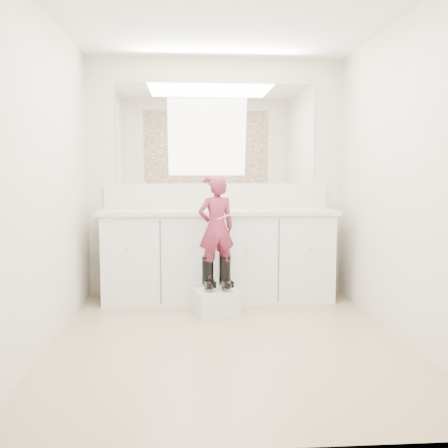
{
  "coord_description": "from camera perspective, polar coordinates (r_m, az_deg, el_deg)",
  "views": [
    {
      "loc": [
        -0.28,
        -3.61,
        1.23
      ],
      "look_at": [
        0.02,
        0.78,
        0.79
      ],
      "focal_mm": 40.0,
      "sensor_mm": 36.0,
      "label": 1
    }
  ],
  "objects": [
    {
      "name": "wall_back",
      "position": [
        5.12,
        -0.84,
        5.33
      ],
      "size": [
        2.6,
        0.0,
        2.6
      ],
      "primitive_type": "plane",
      "rotation": [
        1.57,
        0.0,
        0.0
      ],
      "color": "beige",
      "rests_on": "floor"
    },
    {
      "name": "countertop",
      "position": [
        4.84,
        -0.65,
        1.4
      ],
      "size": [
        2.28,
        0.58,
        0.04
      ],
      "primitive_type": "cube",
      "color": "beige",
      "rests_on": "vanity_cabinet"
    },
    {
      "name": "toothbrush",
      "position": [
        4.24,
        0.11,
        0.87
      ],
      "size": [
        0.13,
        0.04,
        0.06
      ],
      "primitive_type": "cylinder",
      "rotation": [
        0.0,
        1.22,
        0.24
      ],
      "color": "pink",
      "rests_on": "toddler"
    },
    {
      "name": "soap_bottle",
      "position": [
        4.87,
        -2.01,
        2.63
      ],
      "size": [
        0.1,
        0.1,
        0.16
      ],
      "primitive_type": "imported",
      "rotation": [
        0.0,
        0.0,
        -0.38
      ],
      "color": "silver",
      "rests_on": "countertop"
    },
    {
      "name": "toddler",
      "position": [
        4.33,
        -0.89,
        -0.44
      ],
      "size": [
        0.37,
        0.28,
        0.89
      ],
      "primitive_type": "imported",
      "rotation": [
        0.0,
        0.0,
        3.38
      ],
      "color": "#AF3558",
      "rests_on": "step_stool"
    },
    {
      "name": "boot_right",
      "position": [
        4.39,
        0.1,
        -5.6
      ],
      "size": [
        0.15,
        0.22,
        0.29
      ],
      "primitive_type": null,
      "rotation": [
        0.0,
        0.0,
        0.24
      ],
      "color": "black",
      "rests_on": "step_stool"
    },
    {
      "name": "step_stool",
      "position": [
        4.43,
        -0.87,
        -8.95
      ],
      "size": [
        0.41,
        0.37,
        0.23
      ],
      "primitive_type": "cube",
      "rotation": [
        0.0,
        0.0,
        0.24
      ],
      "color": "silver",
      "rests_on": "floor"
    },
    {
      "name": "vanity_cabinet",
      "position": [
        4.91,
        -0.65,
        -3.77
      ],
      "size": [
        2.2,
        0.55,
        0.85
      ],
      "primitive_type": "cube",
      "color": "silver",
      "rests_on": "floor"
    },
    {
      "name": "wall_front",
      "position": [
        2.13,
        3.66,
        4.85
      ],
      "size": [
        2.6,
        0.0,
        2.6
      ],
      "primitive_type": "plane",
      "rotation": [
        -1.57,
        0.0,
        0.0
      ],
      "color": "beige",
      "rests_on": "floor"
    },
    {
      "name": "backsplash",
      "position": [
        5.11,
        -0.83,
        3.25
      ],
      "size": [
        2.28,
        0.03,
        0.25
      ],
      "primitive_type": "cube",
      "color": "beige",
      "rests_on": "countertop"
    },
    {
      "name": "faucet",
      "position": [
        5.0,
        -0.76,
        2.34
      ],
      "size": [
        0.08,
        0.08,
        0.1
      ],
      "primitive_type": "cylinder",
      "color": "silver",
      "rests_on": "countertop"
    },
    {
      "name": "wall_left",
      "position": [
        3.75,
        -19.8,
        4.88
      ],
      "size": [
        0.0,
        3.0,
        3.0
      ],
      "primitive_type": "plane",
      "rotation": [
        1.57,
        0.0,
        1.57
      ],
      "color": "beige",
      "rests_on": "floor"
    },
    {
      "name": "ceiling",
      "position": [
        3.81,
        0.5,
        23.56
      ],
      "size": [
        3.0,
        3.0,
        0.0
      ],
      "primitive_type": "plane",
      "rotation": [
        3.14,
        0.0,
        0.0
      ],
      "color": "white",
      "rests_on": "wall_back"
    },
    {
      "name": "boot_left",
      "position": [
        4.38,
        -1.87,
        -5.62
      ],
      "size": [
        0.15,
        0.22,
        0.29
      ],
      "primitive_type": null,
      "rotation": [
        0.0,
        0.0,
        0.24
      ],
      "color": "black",
      "rests_on": "step_stool"
    },
    {
      "name": "floor",
      "position": [
        3.83,
        0.47,
        -13.08
      ],
      "size": [
        3.0,
        3.0,
        0.0
      ],
      "primitive_type": "plane",
      "color": "#847856",
      "rests_on": "ground"
    },
    {
      "name": "dot_panel",
      "position": [
        2.18,
        3.7,
        16.76
      ],
      "size": [
        2.0,
        0.01,
        1.2
      ],
      "primitive_type": "cube",
      "color": "#472819",
      "rests_on": "wall_front"
    },
    {
      "name": "mirror",
      "position": [
        5.12,
        -0.84,
        10.26
      ],
      "size": [
        2.0,
        0.02,
        1.0
      ],
      "primitive_type": "cube",
      "color": "white",
      "rests_on": "wall_back"
    },
    {
      "name": "wall_right",
      "position": [
        3.94,
        19.74,
        4.9
      ],
      "size": [
        0.0,
        3.0,
        3.0
      ],
      "primitive_type": "plane",
      "rotation": [
        1.57,
        0.0,
        -1.57
      ],
      "color": "beige",
      "rests_on": "floor"
    },
    {
      "name": "cup",
      "position": [
        4.83,
        3.35,
        2.19
      ],
      "size": [
        0.11,
        0.11,
        0.1
      ],
      "primitive_type": "imported",
      "rotation": [
        0.0,
        0.0,
        -0.03
      ],
      "color": "beige",
      "rests_on": "countertop"
    }
  ]
}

